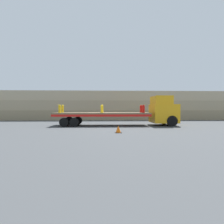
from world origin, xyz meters
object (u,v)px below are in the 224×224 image
Objects in this scene: fire_hydrant_red_near_2 at (143,109)px; fire_hydrant_yellow_near_0 at (60,109)px; truck_cab at (164,111)px; fire_hydrant_yellow_far_1 at (102,109)px; flatbed_trailer at (96,115)px; fire_hydrant_yellow_far_0 at (63,109)px; traffic_cone at (118,129)px; fire_hydrant_yellow_near_1 at (102,109)px; fire_hydrant_red_far_2 at (141,109)px.

fire_hydrant_yellow_near_0 is at bearing 180.00° from fire_hydrant_red_near_2.
truck_cab reaches higher than fire_hydrant_yellow_far_1.
flatbed_trailer is (-6.71, 0.00, -0.41)m from truck_cab.
fire_hydrant_yellow_far_0 is 1.54× the size of traffic_cone.
flatbed_trailer is 11.96× the size of fire_hydrant_yellow_near_1.
flatbed_trailer is at bearing 172.96° from fire_hydrant_red_near_2.
fire_hydrant_yellow_near_0 reaches higher than traffic_cone.
fire_hydrant_red_far_2 is at bearing 165.63° from truck_cab.
fire_hydrant_yellow_near_1 is (3.96, -1.12, 0.00)m from fire_hydrant_yellow_far_0.
flatbed_trailer is 3.49m from fire_hydrant_yellow_far_0.
fire_hydrant_red_near_2 is at bearing -15.76° from fire_hydrant_yellow_far_1.
traffic_cone is (5.17, -4.58, -1.39)m from fire_hydrant_yellow_near_0.
fire_hydrant_red_far_2 is at bearing 15.76° from fire_hydrant_yellow_near_1.
fire_hydrant_yellow_far_0 reaches higher than flatbed_trailer.
truck_cab is 5.83× the size of traffic_cone.
fire_hydrant_red_near_2 is (3.96, 0.00, 0.00)m from fire_hydrant_yellow_near_1.
fire_hydrant_yellow_far_0 is at bearing 176.83° from truck_cab.
fire_hydrant_yellow_near_1 is 1.00× the size of fire_hydrant_red_far_2.
fire_hydrant_red_near_2 reaches higher than traffic_cone.
fire_hydrant_yellow_near_0 is at bearing 138.46° from traffic_cone.
fire_hydrant_yellow_far_0 is at bearing 170.65° from flatbed_trailer.
truck_cab is at bearing 3.17° from fire_hydrant_yellow_near_0.
fire_hydrant_red_far_2 is at bearing 64.14° from traffic_cone.
fire_hydrant_red_far_2 is at bearing 8.03° from fire_hydrant_yellow_near_0.
truck_cab is 3.78× the size of fire_hydrant_red_far_2.
flatbed_trailer is at bearing 9.35° from fire_hydrant_yellow_near_0.
fire_hydrant_yellow_near_0 is 4.12m from fire_hydrant_yellow_far_1.
truck_cab is 0.32× the size of flatbed_trailer.
fire_hydrant_yellow_near_0 is 1.00× the size of fire_hydrant_yellow_far_1.
fire_hydrant_yellow_near_1 reaches higher than traffic_cone.
fire_hydrant_yellow_far_0 is at bearing 90.00° from fire_hydrant_yellow_near_0.
fire_hydrant_yellow_far_1 is at bearing 15.76° from fire_hydrant_yellow_near_0.
fire_hydrant_yellow_near_0 and fire_hydrant_red_far_2 have the same top height.
fire_hydrant_yellow_near_1 is (0.57, -0.56, 0.60)m from flatbed_trailer.
flatbed_trailer is at bearing 109.02° from traffic_cone.
fire_hydrant_red_near_2 is (4.53, -0.56, 0.60)m from flatbed_trailer.
truck_cab is 10.13m from fire_hydrant_yellow_near_0.
flatbed_trailer is 4.60m from fire_hydrant_red_far_2.
fire_hydrant_yellow_far_0 is 1.00× the size of fire_hydrant_yellow_near_1.
fire_hydrant_red_far_2 is 6.48m from traffic_cone.
fire_hydrant_red_far_2 is at bearing 7.04° from flatbed_trailer.
fire_hydrant_yellow_far_0 and fire_hydrant_red_far_2 have the same top height.
fire_hydrant_yellow_far_0 and fire_hydrant_yellow_far_1 have the same top height.
fire_hydrant_yellow_near_0 and fire_hydrant_red_near_2 have the same top height.
traffic_cone is at bearing -121.09° from fire_hydrant_red_near_2.
truck_cab reaches higher than fire_hydrant_red_near_2.
fire_hydrant_yellow_near_1 is at bearing -15.76° from fire_hydrant_yellow_far_0.
fire_hydrant_yellow_far_0 reaches higher than traffic_cone.
flatbed_trailer reaches higher than traffic_cone.
fire_hydrant_yellow_far_1 is (0.00, 1.12, 0.00)m from fire_hydrant_yellow_near_1.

